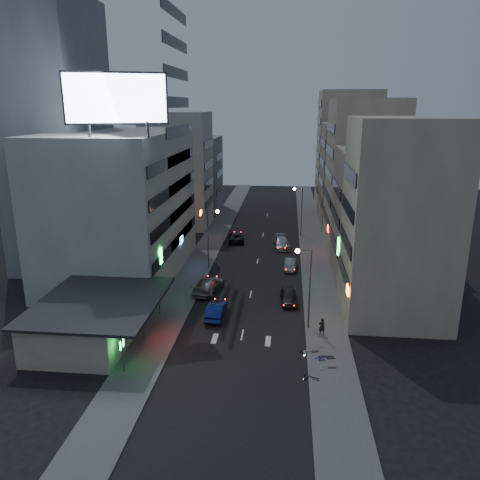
# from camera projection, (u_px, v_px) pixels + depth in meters

# --- Properties ---
(ground) EXTENTS (180.00, 180.00, 0.00)m
(ground) POSITION_uv_depth(u_px,v_px,m) (238.00, 356.00, 40.73)
(ground) COLOR black
(ground) RESTS_ON ground
(sidewalk_left) EXTENTS (4.00, 120.00, 0.12)m
(sidewalk_left) POSITION_uv_depth(u_px,v_px,m) (206.00, 251.00, 70.17)
(sidewalk_left) COLOR #4C4C4F
(sidewalk_left) RESTS_ON ground
(sidewalk_right) EXTENTS (4.00, 120.00, 0.12)m
(sidewalk_right) POSITION_uv_depth(u_px,v_px,m) (314.00, 254.00, 68.60)
(sidewalk_right) COLOR #4C4C4F
(sidewalk_right) RESTS_ON ground
(food_court) EXTENTS (11.00, 13.00, 3.88)m
(food_court) POSITION_uv_depth(u_px,v_px,m) (92.00, 318.00, 43.46)
(food_court) COLOR #BBB493
(food_court) RESTS_ON ground
(white_building) EXTENTS (14.00, 24.00, 18.00)m
(white_building) POSITION_uv_depth(u_px,v_px,m) (121.00, 204.00, 59.02)
(white_building) COLOR #BABAB5
(white_building) RESTS_ON ground
(grey_tower) EXTENTS (10.00, 14.00, 34.00)m
(grey_tower) POSITION_uv_depth(u_px,v_px,m) (57.00, 138.00, 60.56)
(grey_tower) COLOR gray
(grey_tower) RESTS_ON ground
(shophouse_near) EXTENTS (10.00, 11.00, 20.00)m
(shophouse_near) POSITION_uv_depth(u_px,v_px,m) (399.00, 221.00, 46.51)
(shophouse_near) COLOR #BBB493
(shophouse_near) RESTS_ON ground
(shophouse_mid) EXTENTS (11.00, 12.00, 16.00)m
(shophouse_mid) POSITION_uv_depth(u_px,v_px,m) (381.00, 215.00, 58.01)
(shophouse_mid) COLOR tan
(shophouse_mid) RESTS_ON ground
(shophouse_far) EXTENTS (10.00, 14.00, 22.00)m
(shophouse_far) POSITION_uv_depth(u_px,v_px,m) (363.00, 175.00, 69.65)
(shophouse_far) COLOR #BBB493
(shophouse_far) RESTS_ON ground
(far_left_a) EXTENTS (11.00, 10.00, 20.00)m
(far_left_a) POSITION_uv_depth(u_px,v_px,m) (178.00, 170.00, 82.49)
(far_left_a) COLOR #BABAB5
(far_left_a) RESTS_ON ground
(far_left_b) EXTENTS (12.00, 10.00, 15.00)m
(far_left_b) POSITION_uv_depth(u_px,v_px,m) (190.00, 174.00, 95.66)
(far_left_b) COLOR gray
(far_left_b) RESTS_ON ground
(far_right_a) EXTENTS (11.00, 12.00, 18.00)m
(far_right_a) POSITION_uv_depth(u_px,v_px,m) (352.00, 175.00, 84.49)
(far_right_a) COLOR tan
(far_right_a) RESTS_ON ground
(far_right_b) EXTENTS (12.00, 12.00, 24.00)m
(far_right_b) POSITION_uv_depth(u_px,v_px,m) (347.00, 151.00, 96.99)
(far_right_b) COLOR #BBB493
(far_right_b) RESTS_ON ground
(billboard) EXTENTS (9.52, 3.75, 6.20)m
(billboard) POSITION_uv_depth(u_px,v_px,m) (116.00, 99.00, 45.53)
(billboard) COLOR #595B60
(billboard) RESTS_ON white_building
(street_lamp_right_near) EXTENTS (1.60, 0.44, 8.02)m
(street_lamp_right_near) POSITION_uv_depth(u_px,v_px,m) (306.00, 277.00, 44.39)
(street_lamp_right_near) COLOR #595B60
(street_lamp_right_near) RESTS_ON sidewalk_right
(street_lamp_left) EXTENTS (1.60, 0.44, 8.02)m
(street_lamp_left) POSITION_uv_depth(u_px,v_px,m) (211.00, 231.00, 60.85)
(street_lamp_left) COLOR #595B60
(street_lamp_left) RESTS_ON sidewalk_left
(street_lamp_right_far) EXTENTS (1.60, 0.44, 8.02)m
(street_lamp_right_far) POSITION_uv_depth(u_px,v_px,m) (299.00, 204.00, 76.89)
(street_lamp_right_far) COLOR #595B60
(street_lamp_right_far) RESTS_ON sidewalk_right
(parked_car_right_near) EXTENTS (2.14, 4.56, 1.51)m
(parked_car_right_near) POSITION_uv_depth(u_px,v_px,m) (289.00, 296.00, 51.61)
(parked_car_right_near) COLOR #2B2A2F
(parked_car_right_near) RESTS_ON ground
(parked_car_right_mid) EXTENTS (1.64, 4.19, 1.36)m
(parked_car_right_mid) POSITION_uv_depth(u_px,v_px,m) (290.00, 265.00, 62.09)
(parked_car_right_mid) COLOR #95989C
(parked_car_right_mid) RESTS_ON ground
(parked_car_left) EXTENTS (3.06, 5.52, 1.46)m
(parked_car_left) POSITION_uv_depth(u_px,v_px,m) (236.00, 237.00, 75.07)
(parked_car_left) COLOR black
(parked_car_left) RESTS_ON ground
(parked_car_right_far) EXTENTS (2.70, 5.65, 1.59)m
(parked_car_right_far) POSITION_uv_depth(u_px,v_px,m) (282.00, 243.00, 71.55)
(parked_car_right_far) COLOR #A0A3A8
(parked_car_right_far) RESTS_ON ground
(road_car_blue) EXTENTS (1.76, 4.80, 1.57)m
(road_car_blue) POSITION_uv_depth(u_px,v_px,m) (216.00, 310.00, 48.04)
(road_car_blue) COLOR navy
(road_car_blue) RESTS_ON ground
(road_car_silver) EXTENTS (3.44, 6.28, 1.72)m
(road_car_silver) POSITION_uv_depth(u_px,v_px,m) (208.00, 285.00, 54.58)
(road_car_silver) COLOR #909497
(road_car_silver) RESTS_ON ground
(person) EXTENTS (0.70, 0.55, 1.68)m
(person) POSITION_uv_depth(u_px,v_px,m) (322.00, 326.00, 44.13)
(person) COLOR black
(person) RESTS_ON sidewalk_right
(scooter_black_a) EXTENTS (1.14, 1.76, 1.02)m
(scooter_black_a) POSITION_uv_depth(u_px,v_px,m) (320.00, 373.00, 37.07)
(scooter_black_a) COLOR black
(scooter_black_a) RESTS_ON sidewalk_right
(scooter_silver_a) EXTENTS (0.95, 2.02, 1.19)m
(scooter_silver_a) POSITION_uv_depth(u_px,v_px,m) (335.00, 359.00, 38.97)
(scooter_silver_a) COLOR gray
(scooter_silver_a) RESTS_ON sidewalk_right
(scooter_blue) EXTENTS (0.75, 1.68, 0.99)m
(scooter_blue) POSITION_uv_depth(u_px,v_px,m) (326.00, 354.00, 39.98)
(scooter_blue) COLOR navy
(scooter_blue) RESTS_ON sidewalk_right
(scooter_black_b) EXTENTS (0.98, 2.12, 1.25)m
(scooter_black_b) POSITION_uv_depth(u_px,v_px,m) (334.00, 349.00, 40.42)
(scooter_black_b) COLOR black
(scooter_black_b) RESTS_ON sidewalk_right
(scooter_silver_b) EXTENTS (1.23, 2.07, 1.20)m
(scooter_silver_b) POSITION_uv_depth(u_px,v_px,m) (317.00, 343.00, 41.53)
(scooter_silver_b) COLOR gray
(scooter_silver_b) RESTS_ON sidewalk_right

